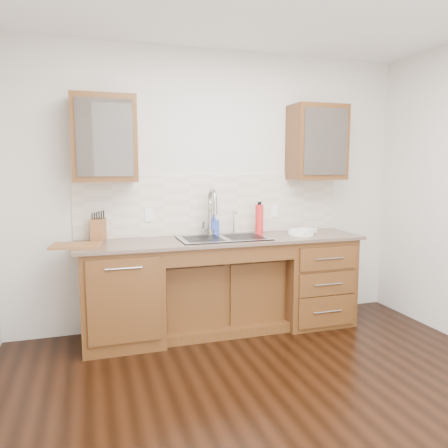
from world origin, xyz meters
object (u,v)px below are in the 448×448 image
object	(u,v)px
water_bottle	(259,219)
soap_bottle	(214,224)
knife_block	(98,230)
cutting_board	(76,245)
plate	(301,235)

from	to	relation	value
water_bottle	soap_bottle	bearing A→B (deg)	167.20
soap_bottle	knife_block	bearing A→B (deg)	-156.08
soap_bottle	cutting_board	bearing A→B (deg)	-145.43
knife_block	cutting_board	distance (m)	0.33
soap_bottle	plate	bearing A→B (deg)	1.30
water_bottle	knife_block	size ratio (longest dim) A/B	1.45
knife_block	plate	bearing A→B (deg)	4.31
soap_bottle	water_bottle	distance (m)	0.46
soap_bottle	plate	size ratio (longest dim) A/B	0.83
plate	soap_bottle	bearing A→B (deg)	158.83
soap_bottle	knife_block	xyz separation A→B (m)	(-1.11, -0.03, -0.00)
water_bottle	cutting_board	xyz separation A→B (m)	(-1.74, -0.18, -0.14)
plate	knife_block	distance (m)	1.93
water_bottle	cutting_board	world-z (taller)	water_bottle
knife_block	cutting_board	xyz separation A→B (m)	(-0.19, -0.25, -0.09)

